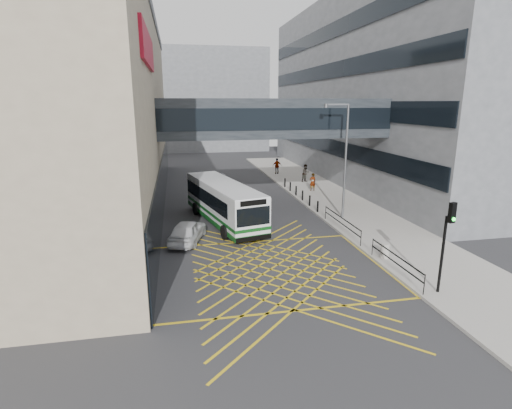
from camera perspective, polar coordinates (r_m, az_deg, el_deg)
ground at (r=21.77m, az=2.08°, el=-9.24°), size 120.00×120.00×0.00m
building_whsmith at (r=37.83m, az=-32.55°, el=11.10°), size 24.17×42.00×16.00m
building_right at (r=52.00m, az=22.98°, el=14.72°), size 24.09×44.00×20.00m
building_far at (r=79.44m, az=-9.62°, el=14.42°), size 28.00×16.00×18.00m
skybridge at (r=32.34m, az=2.51°, el=12.22°), size 20.00×4.10×3.00m
pavement at (r=38.00m, az=10.14°, el=1.03°), size 6.00×54.00×0.16m
box_junction at (r=21.77m, az=2.08°, el=-9.23°), size 12.00×9.00×0.01m
bus at (r=29.53m, az=-4.75°, el=0.43°), size 4.94×11.07×3.03m
car_white at (r=25.96m, az=-9.76°, el=-3.75°), size 3.15×4.96×1.47m
car_dark at (r=29.64m, az=-0.59°, el=-1.12°), size 3.01×5.36×1.58m
car_silver at (r=43.46m, az=-5.18°, el=3.68°), size 2.02×4.45×1.36m
traffic_light at (r=19.78m, az=25.63°, el=-3.93°), size 0.34×0.52×4.35m
street_lamp at (r=30.31m, az=12.37°, el=6.99°), size 1.92×0.30×8.47m
litter_bin at (r=23.88m, az=17.94°, el=-6.27°), size 0.49×0.49×0.85m
kerb_railings at (r=25.03m, az=15.01°, el=-4.38°), size 0.05×12.54×1.00m
bollards at (r=36.98m, az=6.20°, el=1.65°), size 0.14×10.14×0.90m
pedestrian_a at (r=40.11m, az=8.08°, el=3.21°), size 0.74×0.56×1.75m
pedestrian_b at (r=44.50m, az=7.10°, el=4.46°), size 1.08×0.88×1.93m
pedestrian_c at (r=49.28m, az=3.03°, el=5.51°), size 1.14×0.57×1.92m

